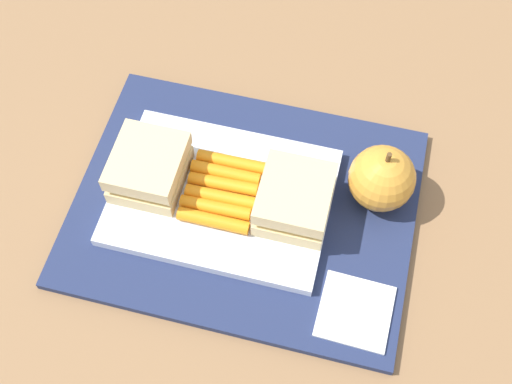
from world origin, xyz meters
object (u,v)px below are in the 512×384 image
at_px(sandwich_half_right, 295,199).
at_px(sandwich_half_left, 149,168).
at_px(food_tray, 222,197).
at_px(paper_napkin, 355,311).
at_px(apple, 382,178).
at_px(carrot_sticks_bundle, 222,190).

bearing_deg(sandwich_half_right, sandwich_half_left, 180.00).
distance_m(food_tray, paper_napkin, 0.18).
distance_m(sandwich_half_left, apple, 0.24).
bearing_deg(sandwich_half_left, food_tray, 0.00).
relative_size(sandwich_half_left, sandwich_half_right, 1.00).
distance_m(sandwich_half_right, apple, 0.09).
relative_size(food_tray, paper_napkin, 3.29).
bearing_deg(sandwich_half_right, food_tray, 180.00).
distance_m(sandwich_half_left, paper_napkin, 0.26).
distance_m(carrot_sticks_bundle, paper_napkin, 0.18).
height_order(sandwich_half_right, carrot_sticks_bundle, sandwich_half_right).
bearing_deg(sandwich_half_right, paper_napkin, -47.62).
height_order(sandwich_half_left, sandwich_half_right, same).
bearing_deg(apple, paper_napkin, -90.00).
bearing_deg(carrot_sticks_bundle, apple, 15.83).
xyz_separation_m(food_tray, sandwich_half_right, (0.08, 0.00, 0.03)).
xyz_separation_m(sandwich_half_left, apple, (0.24, 0.05, 0.00)).
height_order(apple, paper_napkin, apple).
height_order(sandwich_half_right, apple, apple).
relative_size(food_tray, sandwich_half_right, 2.88).
distance_m(sandwich_half_right, carrot_sticks_bundle, 0.08).
bearing_deg(paper_napkin, food_tray, 150.68).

